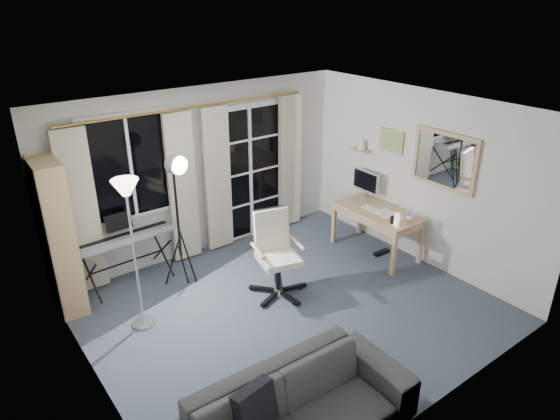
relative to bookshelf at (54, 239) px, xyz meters
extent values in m
cube|color=#384251|center=(2.12, -1.77, -0.90)|extent=(4.50, 4.00, 0.02)
cube|color=white|center=(1.07, 0.21, 0.61)|extent=(1.20, 0.06, 1.40)
cube|color=black|center=(1.07, 0.18, 0.61)|extent=(1.10, 0.02, 1.30)
cube|color=white|center=(1.07, 0.17, 0.61)|extent=(0.04, 0.03, 1.30)
cube|color=white|center=(2.87, 0.21, 0.14)|extent=(1.32, 0.06, 2.11)
cube|color=black|center=(2.57, 0.18, 0.14)|extent=(0.55, 0.02, 1.95)
cube|color=black|center=(3.17, 0.18, 0.14)|extent=(0.55, 0.02, 1.95)
cube|color=white|center=(2.87, 0.17, 0.14)|extent=(0.05, 0.04, 2.05)
cube|color=white|center=(2.87, 0.17, -0.34)|extent=(1.15, 0.03, 0.03)
cube|color=white|center=(2.87, 0.17, 0.16)|extent=(1.15, 0.03, 0.03)
cube|color=white|center=(2.87, 0.17, 0.66)|extent=(1.15, 0.03, 0.03)
cylinder|color=gold|center=(1.97, 0.13, 1.26)|extent=(3.50, 0.03, 0.03)
cube|color=beige|center=(0.37, 0.11, 0.19)|extent=(0.40, 0.07, 2.10)
cube|color=beige|center=(1.72, 0.11, 0.19)|extent=(0.40, 0.07, 2.10)
cube|color=beige|center=(2.27, 0.11, 0.19)|extent=(0.40, 0.07, 2.10)
cube|color=beige|center=(3.57, 0.11, 0.19)|extent=(0.40, 0.07, 2.10)
cube|color=tan|center=(0.01, -0.41, 0.05)|extent=(0.30, 0.04, 1.88)
cube|color=tan|center=(0.06, 0.44, 0.05)|extent=(0.30, 0.04, 1.88)
cube|color=tan|center=(-0.10, 0.02, 0.05)|extent=(0.07, 0.84, 1.88)
cube|color=tan|center=(0.03, 0.01, -0.86)|extent=(0.34, 0.86, 0.02)
cube|color=tan|center=(0.03, 0.01, -0.51)|extent=(0.34, 0.86, 0.02)
cube|color=tan|center=(0.03, 0.01, -0.16)|extent=(0.34, 0.86, 0.02)
cube|color=tan|center=(0.03, 0.01, 0.20)|extent=(0.34, 0.86, 0.02)
cube|color=tan|center=(0.03, 0.01, 0.55)|extent=(0.34, 0.86, 0.02)
cube|color=tan|center=(0.03, 0.01, 0.96)|extent=(0.34, 0.86, 0.02)
cube|color=white|center=(0.03, -0.33, -0.38)|extent=(0.21, 0.07, 0.24)
cube|color=olive|center=(0.04, -0.24, -0.41)|extent=(0.21, 0.05, 0.19)
cube|color=#303030|center=(0.04, -0.16, -0.39)|extent=(0.21, 0.05, 0.22)
cube|color=olive|center=(0.05, -0.09, -0.36)|extent=(0.21, 0.04, 0.28)
cube|color=white|center=(0.05, -0.02, -0.39)|extent=(0.21, 0.06, 0.22)
cube|color=#D33C61|center=(0.06, 0.07, -0.39)|extent=(0.21, 0.05, 0.23)
cube|color=#2C6486|center=(0.06, 0.14, -0.39)|extent=(0.21, 0.06, 0.23)
cube|color=olive|center=(0.06, 0.22, -0.39)|extent=(0.21, 0.04, 0.22)
cube|color=#D33C61|center=(0.07, 0.29, -0.39)|extent=(0.21, 0.06, 0.22)
cube|color=#303030|center=(0.07, 0.37, -0.38)|extent=(0.21, 0.04, 0.25)
cube|color=#2C6486|center=(0.03, -0.33, -0.02)|extent=(0.21, 0.04, 0.26)
cube|color=#303030|center=(0.04, -0.27, -0.02)|extent=(0.21, 0.07, 0.25)
cube|color=#303030|center=(0.04, -0.17, -0.04)|extent=(0.21, 0.05, 0.22)
cube|color=#2C6486|center=(0.05, -0.10, -0.05)|extent=(0.21, 0.04, 0.20)
cube|color=#2C6486|center=(0.05, -0.03, -0.04)|extent=(0.21, 0.04, 0.22)
cube|color=#303030|center=(0.05, 0.04, -0.02)|extent=(0.21, 0.04, 0.26)
cube|color=#303030|center=(0.06, 0.10, -0.04)|extent=(0.21, 0.05, 0.20)
cube|color=#D3C44F|center=(0.06, 0.19, -0.04)|extent=(0.21, 0.05, 0.22)
cube|color=olive|center=(0.07, 0.26, -0.03)|extent=(0.21, 0.04, 0.23)
cube|color=#303030|center=(0.07, 0.33, -0.04)|extent=(0.21, 0.04, 0.22)
cube|color=#D33C61|center=(0.03, -0.33, 0.34)|extent=(0.21, 0.05, 0.27)
cube|color=#303030|center=(0.04, -0.26, 0.31)|extent=(0.21, 0.04, 0.20)
cube|color=white|center=(0.04, -0.20, 0.35)|extent=(0.21, 0.04, 0.28)
cube|color=white|center=(0.05, -0.13, 0.34)|extent=(0.21, 0.04, 0.26)
cube|color=olive|center=(0.05, -0.06, 0.31)|extent=(0.21, 0.04, 0.21)
cube|color=#2C6486|center=(0.05, 0.01, 0.32)|extent=(0.21, 0.05, 0.22)
cylinder|color=#B2B2B7|center=(0.59, -0.98, -0.88)|extent=(0.35, 0.35, 0.03)
cylinder|color=#B2B2B7|center=(0.59, -0.98, -0.04)|extent=(0.04, 0.04, 1.66)
cone|color=#FFE5B2|center=(0.59, -0.98, 0.81)|extent=(0.38, 0.38, 0.17)
cylinder|color=black|center=(0.30, -0.09, -0.55)|extent=(0.05, 0.61, 0.55)
cylinder|color=black|center=(0.30, -0.09, -0.55)|extent=(0.05, 0.61, 0.55)
cylinder|color=black|center=(1.27, -0.05, -0.55)|extent=(0.05, 0.61, 0.55)
cylinder|color=black|center=(1.27, -0.05, -0.55)|extent=(0.05, 0.61, 0.55)
cylinder|color=black|center=(0.78, -0.07, -0.55)|extent=(0.97, 0.07, 0.02)
cube|color=silver|center=(0.78, -0.07, -0.18)|extent=(1.28, 0.38, 0.09)
cube|color=white|center=(0.79, -0.15, -0.14)|extent=(1.17, 0.19, 0.01)
cube|color=black|center=(0.79, -0.11, -0.13)|extent=(1.13, 0.13, 0.01)
cube|color=black|center=(0.78, 0.03, -0.01)|extent=(0.34, 0.09, 0.21)
cylinder|color=black|center=(1.48, -0.43, -0.56)|extent=(0.10, 0.28, 0.73)
cylinder|color=black|center=(1.27, -0.38, -0.56)|extent=(0.28, 0.09, 0.73)
cylinder|color=black|center=(1.33, -0.58, -0.56)|extent=(0.21, 0.22, 0.73)
cylinder|color=black|center=(1.36, -0.46, 0.15)|extent=(0.04, 0.04, 1.26)
cylinder|color=silver|center=(1.38, -0.51, 0.77)|extent=(0.27, 0.19, 0.24)
cylinder|color=white|center=(1.40, -0.59, 0.77)|extent=(0.21, 0.08, 0.21)
cube|color=black|center=(2.43, -1.47, -0.84)|extent=(0.33, 0.13, 0.04)
cylinder|color=black|center=(2.51, -1.49, -0.86)|extent=(0.06, 0.06, 0.05)
cube|color=black|center=(2.33, -1.23, -0.84)|extent=(0.22, 0.30, 0.04)
cylinder|color=black|center=(2.37, -1.16, -0.86)|extent=(0.06, 0.06, 0.05)
cube|color=black|center=(2.07, -1.25, -0.84)|extent=(0.25, 0.28, 0.04)
cylinder|color=black|center=(2.02, -1.19, -0.86)|extent=(0.06, 0.06, 0.05)
cube|color=black|center=(2.01, -1.50, -0.84)|extent=(0.32, 0.17, 0.04)
cylinder|color=black|center=(1.93, -1.53, -0.86)|extent=(0.06, 0.06, 0.05)
cube|color=black|center=(2.23, -1.64, -0.84)|extent=(0.07, 0.33, 0.04)
cylinder|color=black|center=(2.23, -1.72, -0.86)|extent=(0.06, 0.06, 0.05)
cylinder|color=black|center=(2.21, -1.42, -0.61)|extent=(0.07, 0.07, 0.41)
cube|color=#EDE4C7|center=(2.21, -1.42, -0.38)|extent=(0.57, 0.57, 0.08)
cube|color=#EDE4C7|center=(2.27, -1.20, -0.08)|extent=(0.46, 0.23, 0.53)
cube|color=black|center=(2.28, -1.16, -0.06)|extent=(0.44, 0.20, 0.49)
cylinder|color=tan|center=(1.96, -1.34, -0.22)|extent=(0.14, 0.41, 0.04)
cylinder|color=tan|center=(2.47, -1.46, -0.22)|extent=(0.14, 0.41, 0.04)
cube|color=tan|center=(4.00, -1.38, -0.23)|extent=(0.64, 1.26, 0.04)
cube|color=tan|center=(4.00, -1.38, -0.30)|extent=(0.60, 1.23, 0.09)
cube|color=tan|center=(3.72, -1.97, -0.57)|extent=(0.05, 0.05, 0.64)
cube|color=tan|center=(4.28, -1.98, -0.57)|extent=(0.05, 0.05, 0.64)
cube|color=tan|center=(3.73, -0.79, -0.57)|extent=(0.05, 0.05, 0.64)
cube|color=tan|center=(4.29, -0.79, -0.57)|extent=(0.05, 0.05, 0.64)
cube|color=silver|center=(4.20, -0.93, -0.21)|extent=(0.16, 0.11, 0.01)
cube|color=silver|center=(4.20, -0.93, -0.09)|extent=(0.04, 0.03, 0.20)
cube|color=silver|center=(4.20, -0.93, 0.05)|extent=(0.04, 0.48, 0.31)
cube|color=black|center=(4.19, -0.93, 0.05)|extent=(0.01, 0.45, 0.27)
cube|color=white|center=(3.96, -1.35, -0.21)|extent=(0.13, 0.38, 0.02)
cube|color=white|center=(3.91, -1.62, -0.21)|extent=(0.05, 0.09, 0.02)
cube|color=white|center=(4.05, -1.53, -0.21)|extent=(0.23, 0.29, 0.01)
cube|color=white|center=(4.02, -1.71, -0.22)|extent=(0.20, 0.15, 0.00)
cube|color=black|center=(3.84, -1.79, -0.16)|extent=(0.05, 0.04, 0.11)
cylinder|color=white|center=(3.82, -1.88, -0.13)|extent=(0.07, 0.07, 0.18)
cube|color=black|center=(4.05, -1.48, -0.87)|extent=(0.27, 0.07, 0.04)
imported|color=silver|center=(4.10, -1.88, -0.16)|extent=(0.11, 0.09, 0.11)
cube|color=tan|center=(4.35, -2.12, 0.66)|extent=(0.04, 0.94, 0.74)
cube|color=white|center=(4.33, -2.12, 0.66)|extent=(0.01, 0.84, 0.64)
cube|color=tan|center=(4.35, -1.22, 0.71)|extent=(0.03, 0.42, 0.32)
cube|color=#438669|center=(4.34, -1.22, 0.71)|extent=(0.00, 0.36, 0.26)
cube|color=tan|center=(4.28, -0.72, 0.46)|extent=(0.16, 0.30, 0.02)
cone|color=#EDE4C7|center=(4.28, -0.72, 0.55)|extent=(0.12, 0.12, 0.15)
imported|color=#2B2B2E|center=(0.95, -3.32, -0.47)|extent=(2.19, 0.70, 0.85)
cube|color=black|center=(0.64, -3.21, -0.39)|extent=(0.39, 0.25, 0.38)
camera|label=1|loc=(-1.00, -5.73, 2.68)|focal=32.00mm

